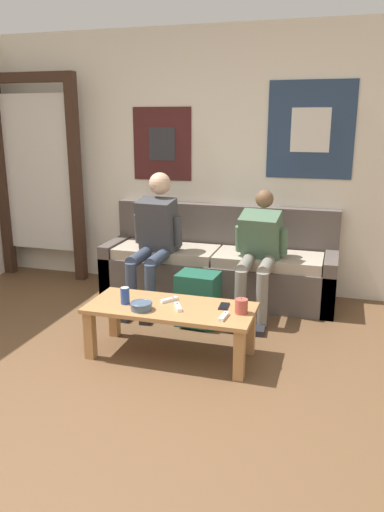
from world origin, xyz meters
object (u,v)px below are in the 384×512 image
object	(u,v)px
couch	(218,267)
ceramic_bowl	(141,305)
drink_can_blue	(125,296)
backpack	(198,300)
game_controller_near_right	(178,307)
game_controller_near_left	(169,300)
game_controller_far_center	(224,316)
person_seated_teen	(259,250)
cell_phone	(224,306)
pillar_candle	(241,306)
person_seated_adult	(154,235)
coffee_table	(171,315)

from	to	relation	value
couch	ceramic_bowl	world-z (taller)	couch
couch	drink_can_blue	size ratio (longest dim) A/B	18.03
backpack	ceramic_bowl	size ratio (longest dim) A/B	2.86
drink_can_blue	game_controller_near_right	world-z (taller)	drink_can_blue
game_controller_near_left	game_controller_near_right	bearing A→B (deg)	-48.75
ceramic_bowl	game_controller_far_center	bearing A→B (deg)	1.84
ceramic_bowl	person_seated_teen	bearing A→B (deg)	60.56
game_controller_near_left	cell_phone	bearing A→B (deg)	0.61
person_seated_teen	ceramic_bowl	bearing A→B (deg)	-119.44
backpack	game_controller_near_right	size ratio (longest dim) A/B	3.17
backpack	cell_phone	size ratio (longest dim) A/B	3.23
game_controller_near_right	game_controller_far_center	distance (m)	0.36
couch	game_controller_near_right	world-z (taller)	couch
couch	game_controller_near_left	distance (m)	1.27
person_seated_teen	game_controller_near_left	xyz separation A→B (m)	(-0.51, -0.92, -0.19)
pillar_candle	drink_can_blue	size ratio (longest dim) A/B	0.93
game_controller_near_left	game_controller_far_center	world-z (taller)	same
person_seated_teen	game_controller_far_center	distance (m)	1.14
backpack	pillar_candle	size ratio (longest dim) A/B	3.90
backpack	game_controller_near_right	xyz separation A→B (m)	(0.04, -0.65, 0.19)
game_controller_near_left	person_seated_adult	bearing A→B (deg)	116.79
pillar_candle	drink_can_blue	distance (m)	0.85
person_seated_adult	drink_can_blue	bearing A→B (deg)	-81.06
person_seated_adult	game_controller_near_left	bearing A→B (deg)	-63.21
game_controller_far_center	cell_phone	bearing A→B (deg)	102.67
coffee_table	person_seated_adult	xyz separation A→B (m)	(-0.50, 1.00, 0.34)
person_seated_teen	backpack	world-z (taller)	person_seated_teen
coffee_table	cell_phone	bearing A→B (deg)	14.08
pillar_candle	game_controller_far_center	world-z (taller)	pillar_candle
backpack	cell_phone	distance (m)	0.65
ceramic_bowl	game_controller_near_right	world-z (taller)	ceramic_bowl
person_seated_teen	pillar_candle	world-z (taller)	person_seated_teen
game_controller_far_center	cell_phone	distance (m)	0.21
person_seated_adult	couch	bearing A→B (deg)	34.38
person_seated_teen	cell_phone	bearing A→B (deg)	-95.91
drink_can_blue	game_controller_near_left	bearing A→B (deg)	25.00
coffee_table	person_seated_adult	world-z (taller)	person_seated_adult
person_seated_teen	game_controller_near_right	xyz separation A→B (m)	(-0.40, -1.04, -0.19)
ceramic_bowl	game_controller_far_center	distance (m)	0.59
backpack	pillar_candle	xyz separation A→B (m)	(0.49, -0.61, 0.23)
pillar_candle	game_controller_near_right	distance (m)	0.45
ceramic_bowl	backpack	bearing A→B (deg)	74.84
person_seated_adult	pillar_candle	xyz separation A→B (m)	(1.01, -0.99, -0.22)
person_seated_adult	game_controller_near_left	distance (m)	1.05
pillar_candle	cell_phone	bearing A→B (deg)	149.36
game_controller_far_center	couch	bearing A→B (deg)	105.02
coffee_table	game_controller_near_left	distance (m)	0.13
game_controller_far_center	backpack	bearing A→B (deg)	118.41
person_seated_adult	person_seated_teen	xyz separation A→B (m)	(0.97, 0.01, -0.07)
drink_can_blue	cell_phone	bearing A→B (deg)	11.31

